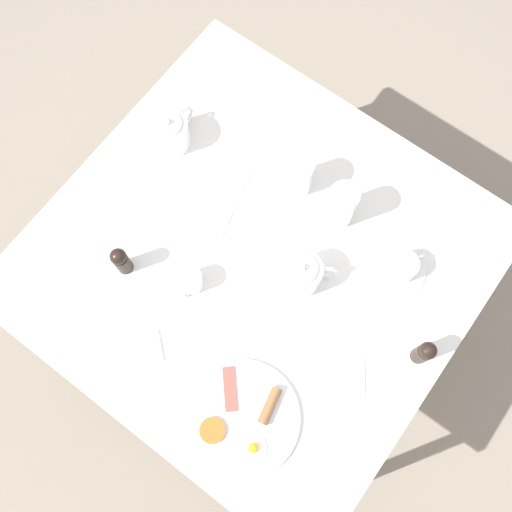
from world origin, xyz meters
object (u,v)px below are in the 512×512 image
Objects in this scene: water_glass_tall at (298,175)px; fork_spare at (452,220)px; teacup_with_saucer_left at (401,268)px; water_glass_short at (341,205)px; teapot_far at (301,274)px; creamer_jug at (190,281)px; napkin_folded at (136,351)px; pepper_grinder at (121,261)px; teapot_near at (170,132)px; spoon_for_tea at (258,93)px; knife_by_plate at (235,202)px; salt_grinder at (424,353)px; fork_by_plate at (362,375)px; breakfast_plate at (242,418)px.

water_glass_tall is 0.75× the size of fork_spare.
teacup_with_saucer_left is at bearing -10.55° from fork_spare.
water_glass_short is (0.01, 0.14, 0.01)m from water_glass_tall.
teapot_far is 1.74× the size of creamer_jug.
fork_spare is (-0.37, 0.23, -0.05)m from teapot_far.
napkin_folded is at bearing 20.49° from teapot_far.
teapot_near is at bearing -159.57° from pepper_grinder.
creamer_jug is 0.18m from pepper_grinder.
creamer_jug is at bearing -49.69° from teacup_with_saucer_left.
teapot_near is 0.28m from spoon_for_tea.
water_glass_tall is (-0.21, -0.16, 0.02)m from teapot_far.
teapot_near is 1.23× the size of teapot_far.
water_glass_tall is 0.64× the size of knife_by_plate.
knife_by_plate is (-0.25, -0.05, -0.03)m from creamer_jug.
salt_grinder reaches higher than knife_by_plate.
creamer_jug is 0.56× the size of fork_by_plate.
napkin_folded is (0.59, -0.20, -0.07)m from water_glass_short.
knife_by_plate is 0.34m from spoon_for_tea.
creamer_jug is 0.59m from spoon_for_tea.
creamer_jug is at bearing 47.10° from teapot_near.
creamer_jug is 0.25m from knife_by_plate.
teapot_near is 1.07× the size of fork_spare.
salt_grinder is 0.55× the size of knife_by_plate.
breakfast_plate is 0.56m from knife_by_plate.
teapot_near reaches higher than pepper_grinder.
water_glass_short is 0.41m from salt_grinder.
teapot_near is 0.87m from salt_grinder.
teapot_near is at bearing -79.94° from water_glass_short.
teapot_near is 0.71m from teacup_with_saucer_left.
teapot_far is 0.26m from teacup_with_saucer_left.
water_glass_short is at bearing -124.85° from teapot_far.
creamer_jug is (0.35, -0.41, 0.00)m from teacup_with_saucer_left.
teapot_far is 0.75× the size of knife_by_plate.
breakfast_plate is 0.54m from teacup_with_saucer_left.
pepper_grinder is 0.62m from spoon_for_tea.
water_glass_tall is 1.16× the size of pepper_grinder.
teapot_far is 1.10× the size of teacup_with_saucer_left.
breakfast_plate is at bearing 38.86° from knife_by_plate.
breakfast_plate is 0.49m from pepper_grinder.
water_glass_tall reaches higher than pepper_grinder.
napkin_folded is at bearing -54.39° from salt_grinder.
fork_spare is at bearing -176.05° from fork_by_plate.
teapot_near reaches higher than fork_by_plate.
breakfast_plate is 0.36m from creamer_jug.
water_glass_short is 1.31× the size of salt_grinder.
creamer_jug is at bearing -121.77° from breakfast_plate.
teapot_far is 0.45m from napkin_folded.
water_glass_tall is 0.19m from knife_by_plate.
teacup_with_saucer_left is 1.23× the size of salt_grinder.
teapot_near is at bearing -105.97° from fork_by_plate.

